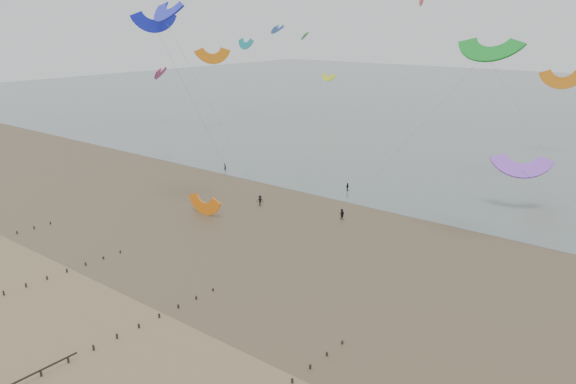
# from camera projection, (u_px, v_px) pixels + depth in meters

# --- Properties ---
(ground) EXTENTS (500.00, 500.00, 0.00)m
(ground) POSITION_uv_depth(u_px,v_px,m) (104.00, 321.00, 58.90)
(ground) COLOR brown
(ground) RESTS_ON ground
(sea_and_shore) EXTENTS (500.00, 665.00, 0.03)m
(sea_and_shore) POSITION_uv_depth(u_px,v_px,m) (281.00, 224.00, 87.04)
(sea_and_shore) COLOR #475654
(sea_and_shore) RESTS_ON ground
(kitesurfer_lead) EXTENTS (0.68, 0.53, 1.63)m
(kitesurfer_lead) POSITION_uv_depth(u_px,v_px,m) (225.00, 167.00, 117.87)
(kitesurfer_lead) COLOR black
(kitesurfer_lead) RESTS_ON ground
(kitesurfers) EXTENTS (84.85, 22.72, 1.87)m
(kitesurfers) POSITION_uv_depth(u_px,v_px,m) (471.00, 232.00, 81.32)
(kitesurfers) COLOR black
(kitesurfers) RESTS_ON ground
(grounded_kite) EXTENTS (6.28, 4.94, 3.41)m
(grounded_kite) POSITION_uv_depth(u_px,v_px,m) (204.00, 214.00, 91.58)
(grounded_kite) COLOR orange
(grounded_kite) RESTS_ON ground
(kites_airborne) EXTENTS (254.19, 119.23, 39.69)m
(kites_airborne) POSITION_uv_depth(u_px,v_px,m) (454.00, 66.00, 117.37)
(kites_airborne) COLOR orange
(kites_airborne) RESTS_ON ground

